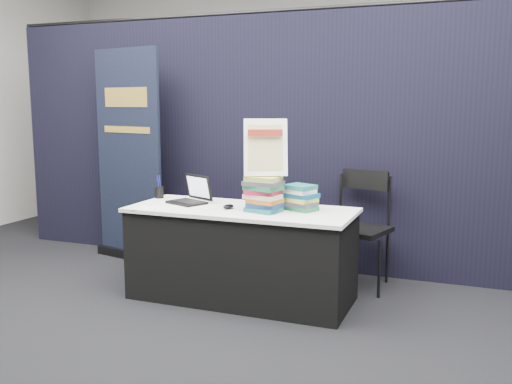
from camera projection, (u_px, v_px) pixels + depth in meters
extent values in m
plane|color=black|center=(212.00, 322.00, 4.15)|extent=(8.00, 8.00, 0.00)
cube|color=#B4B2AA|center=(342.00, 89.00, 7.55)|extent=(8.00, 0.02, 3.50)
cube|color=black|center=(284.00, 143.00, 5.43)|extent=(6.00, 0.08, 2.40)
cube|color=black|center=(241.00, 256.00, 4.60)|extent=(1.76, 0.71, 0.72)
cube|color=white|center=(241.00, 210.00, 4.54)|extent=(1.80, 0.75, 0.03)
cube|color=black|center=(187.00, 203.00, 4.72)|extent=(0.37, 0.32, 0.02)
cube|color=black|center=(192.00, 187.00, 4.80)|extent=(0.30, 0.18, 0.21)
cube|color=white|center=(192.00, 187.00, 4.80)|extent=(0.25, 0.14, 0.17)
ellipsoid|color=black|center=(229.00, 207.00, 4.51)|extent=(0.09, 0.12, 0.04)
cube|color=white|center=(153.00, 208.00, 4.54)|extent=(0.32, 0.25, 0.00)
cube|color=white|center=(181.00, 208.00, 4.53)|extent=(0.35, 0.31, 0.00)
cube|color=white|center=(203.00, 206.00, 4.64)|extent=(0.35, 0.28, 0.00)
cylinder|color=black|center=(159.00, 192.00, 5.01)|extent=(0.10, 0.10, 0.10)
cube|color=#1A6562|center=(264.00, 210.00, 4.38)|extent=(0.28, 0.23, 0.03)
cube|color=navy|center=(264.00, 205.00, 4.37)|extent=(0.28, 0.23, 0.03)
cube|color=#B8651A|center=(264.00, 201.00, 4.37)|extent=(0.28, 0.23, 0.03)
cube|color=beige|center=(264.00, 196.00, 4.36)|extent=(0.28, 0.23, 0.03)
cube|color=#A21A36|center=(264.00, 192.00, 4.36)|extent=(0.28, 0.23, 0.03)
cube|color=#1D7044|center=(264.00, 188.00, 4.35)|extent=(0.28, 0.23, 0.03)
cube|color=#424246|center=(264.00, 183.00, 4.35)|extent=(0.28, 0.23, 0.03)
cube|color=#BAC34E|center=(264.00, 179.00, 4.34)|extent=(0.28, 0.23, 0.03)
cube|color=#1D7044|center=(301.00, 208.00, 4.46)|extent=(0.29, 0.26, 0.03)
cube|color=#424246|center=(301.00, 204.00, 4.45)|extent=(0.29, 0.26, 0.03)
cube|color=#BAC34E|center=(301.00, 199.00, 4.44)|extent=(0.29, 0.26, 0.03)
cube|color=navy|center=(301.00, 195.00, 4.44)|extent=(0.29, 0.26, 0.03)
cube|color=silver|center=(301.00, 191.00, 4.43)|extent=(0.29, 0.26, 0.03)
cube|color=#1A6562|center=(301.00, 187.00, 4.43)|extent=(0.29, 0.26, 0.03)
cube|color=black|center=(263.00, 175.00, 4.32)|extent=(0.21, 0.10, 0.02)
cylinder|color=black|center=(257.00, 157.00, 4.41)|extent=(0.05, 0.11, 0.32)
cylinder|color=black|center=(278.00, 157.00, 4.35)|extent=(0.05, 0.11, 0.32)
cube|color=white|center=(266.00, 147.00, 4.33)|extent=(0.35, 0.24, 0.43)
cube|color=#CCC180|center=(265.00, 147.00, 4.33)|extent=(0.28, 0.19, 0.34)
cube|color=maroon|center=(265.00, 133.00, 4.31)|extent=(0.25, 0.12, 0.05)
cube|color=black|center=(131.00, 255.00, 5.81)|extent=(0.89, 0.29, 0.08)
cube|color=black|center=(129.00, 156.00, 5.68)|extent=(0.83, 0.21, 2.11)
cube|color=gold|center=(125.00, 97.00, 5.57)|extent=(0.57, 0.13, 0.19)
cube|color=gold|center=(127.00, 130.00, 5.62)|extent=(0.62, 0.14, 0.06)
cylinder|color=black|center=(328.00, 264.00, 4.79)|extent=(0.02, 0.02, 0.48)
cylinder|color=black|center=(379.00, 269.00, 4.64)|extent=(0.02, 0.02, 0.48)
cylinder|color=black|center=(339.00, 251.00, 5.18)|extent=(0.02, 0.02, 0.48)
cylinder|color=black|center=(387.00, 256.00, 5.03)|extent=(0.02, 0.02, 0.48)
cube|color=black|center=(359.00, 230.00, 4.87)|extent=(0.55, 0.55, 0.04)
cube|color=black|center=(365.00, 180.00, 5.00)|extent=(0.42, 0.14, 0.17)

